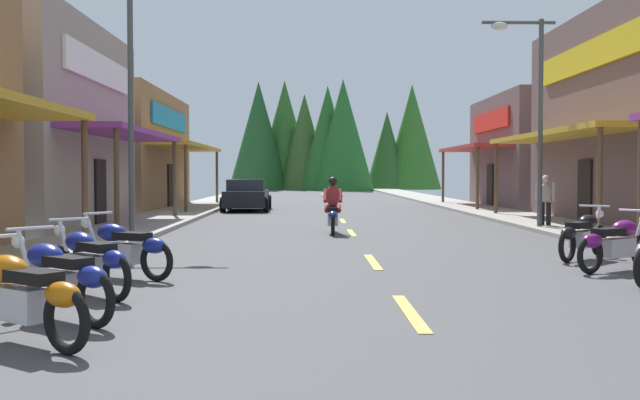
% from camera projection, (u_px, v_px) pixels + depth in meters
% --- Properties ---
extents(ground, '(10.29, 89.01, 0.10)m').
position_uv_depth(ground, '(338.00, 215.00, 30.42)').
color(ground, '#4C4C4F').
extents(sidewalk_left, '(2.57, 89.01, 0.12)m').
position_uv_depth(sidewalk_left, '(180.00, 213.00, 30.31)').
color(sidewalk_left, '#9E9991').
rests_on(sidewalk_left, ground).
extents(sidewalk_right, '(2.57, 89.01, 0.12)m').
position_uv_depth(sidewalk_right, '(495.00, 213.00, 30.52)').
color(sidewalk_right, '#9E9991').
rests_on(sidewalk_right, ground).
extents(centerline_dashes, '(0.16, 61.20, 0.01)m').
position_uv_depth(centerline_dashes, '(336.00, 212.00, 32.33)').
color(centerline_dashes, '#E0C64C').
rests_on(centerline_dashes, ground).
extents(storefront_left_far, '(10.00, 11.84, 5.40)m').
position_uv_depth(storefront_left_far, '(82.00, 151.00, 34.89)').
color(storefront_left_far, olive).
rests_on(storefront_left_far, ground).
extents(storefront_right_far, '(8.62, 9.57, 5.41)m').
position_uv_depth(storefront_right_far, '(560.00, 152.00, 36.34)').
color(storefront_right_far, brown).
rests_on(storefront_right_far, ground).
extents(streetlamp_left, '(2.13, 0.30, 6.32)m').
position_uv_depth(streetlamp_left, '(144.00, 73.00, 18.20)').
color(streetlamp_left, '#474C51').
rests_on(streetlamp_left, ground).
extents(streetlamp_right, '(2.13, 0.30, 6.12)m').
position_uv_depth(streetlamp_right, '(529.00, 93.00, 21.63)').
color(streetlamp_right, '#474C51').
rests_on(streetlamp_right, ground).
extents(motorcycle_parked_right_4, '(1.83, 1.28, 1.04)m').
position_uv_depth(motorcycle_parked_right_4, '(616.00, 242.00, 12.68)').
color(motorcycle_parked_right_4, black).
rests_on(motorcycle_parked_right_4, ground).
extents(motorcycle_parked_right_5, '(1.53, 1.64, 1.04)m').
position_uv_depth(motorcycle_parked_right_5, '(583.00, 234.00, 14.37)').
color(motorcycle_parked_right_5, black).
rests_on(motorcycle_parked_right_5, ground).
extents(motorcycle_parked_left_0, '(1.78, 1.35, 1.04)m').
position_uv_depth(motorcycle_parked_left_0, '(20.00, 294.00, 7.23)').
color(motorcycle_parked_left_0, black).
rests_on(motorcycle_parked_left_0, ground).
extents(motorcycle_parked_left_1, '(1.72, 1.43, 1.04)m').
position_uv_depth(motorcycle_parked_left_1, '(57.00, 277.00, 8.42)').
color(motorcycle_parked_left_1, black).
rests_on(motorcycle_parked_left_1, ground).
extents(motorcycle_parked_left_2, '(1.58, 1.58, 1.04)m').
position_uv_depth(motorcycle_parked_left_2, '(88.00, 260.00, 10.11)').
color(motorcycle_parked_left_2, black).
rests_on(motorcycle_parked_left_2, ground).
extents(motorcycle_parked_left_3, '(1.89, 1.19, 1.04)m').
position_uv_depth(motorcycle_parked_left_3, '(122.00, 248.00, 11.81)').
color(motorcycle_parked_left_3, black).
rests_on(motorcycle_parked_left_3, ground).
extents(rider_cruising_lead, '(0.60, 2.14, 1.57)m').
position_uv_depth(rider_cruising_lead, '(333.00, 210.00, 20.48)').
color(rider_cruising_lead, black).
rests_on(rider_cruising_lead, ground).
extents(pedestrian_browsing, '(0.56, 0.33, 1.61)m').
position_uv_depth(pedestrian_browsing, '(546.00, 198.00, 22.17)').
color(pedestrian_browsing, black).
rests_on(pedestrian_browsing, ground).
extents(parked_car_curbside, '(2.09, 4.32, 1.40)m').
position_uv_depth(parked_car_curbside, '(247.00, 195.00, 33.28)').
color(parked_car_curbside, black).
rests_on(parked_car_curbside, ground).
extents(treeline_backdrop, '(22.22, 11.45, 11.39)m').
position_uv_depth(treeline_backdrop, '(327.00, 138.00, 76.51)').
color(treeline_backdrop, '#1E4E23').
rests_on(treeline_backdrop, ground).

